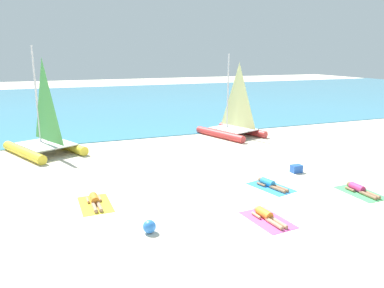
{
  "coord_description": "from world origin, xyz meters",
  "views": [
    {
      "loc": [
        -6.34,
        -10.44,
        5.48
      ],
      "look_at": [
        0.0,
        5.79,
        1.2
      ],
      "focal_mm": 34.82,
      "sensor_mm": 36.0,
      "label": 1
    }
  ],
  "objects_px": {
    "sailboat_yellow": "(45,138)",
    "towel_leftmost": "(95,204)",
    "sailboat_red": "(233,124)",
    "towel_rightmost": "(360,193)",
    "cooler_box": "(296,169)",
    "towel_center_right": "(271,187)",
    "towel_center_left": "(268,220)",
    "sunbather_center_right": "(270,184)",
    "sunbather_rightmost": "(360,189)",
    "sunbather_center_left": "(267,216)",
    "beach_ball": "(149,227)",
    "sunbather_leftmost": "(95,201)"
  },
  "relations": [
    {
      "from": "sunbather_leftmost",
      "to": "towel_center_left",
      "type": "relative_size",
      "value": 0.82
    },
    {
      "from": "sunbather_center_left",
      "to": "beach_ball",
      "type": "xyz_separation_m",
      "value": [
        -3.95,
        0.51,
        0.08
      ]
    },
    {
      "from": "towel_rightmost",
      "to": "cooler_box",
      "type": "height_order",
      "value": "cooler_box"
    },
    {
      "from": "sunbather_center_left",
      "to": "sunbather_leftmost",
      "type": "bearing_deg",
      "value": 141.14
    },
    {
      "from": "sailboat_red",
      "to": "towel_rightmost",
      "type": "distance_m",
      "value": 11.36
    },
    {
      "from": "towel_rightmost",
      "to": "cooler_box",
      "type": "bearing_deg",
      "value": 103.87
    },
    {
      "from": "towel_center_right",
      "to": "beach_ball",
      "type": "distance_m",
      "value": 6.16
    },
    {
      "from": "towel_leftmost",
      "to": "towel_rightmost",
      "type": "relative_size",
      "value": 1.0
    },
    {
      "from": "sunbather_center_left",
      "to": "sunbather_rightmost",
      "type": "xyz_separation_m",
      "value": [
        4.85,
        0.79,
        0.0
      ]
    },
    {
      "from": "sunbather_rightmost",
      "to": "sunbather_center_left",
      "type": "bearing_deg",
      "value": -172.22
    },
    {
      "from": "towel_center_right",
      "to": "sunbather_rightmost",
      "type": "distance_m",
      "value": 3.5
    },
    {
      "from": "cooler_box",
      "to": "sailboat_yellow",
      "type": "bearing_deg",
      "value": 143.88
    },
    {
      "from": "sunbather_center_left",
      "to": "sunbather_center_right",
      "type": "distance_m",
      "value": 3.22
    },
    {
      "from": "towel_center_left",
      "to": "sailboat_red",
      "type": "bearing_deg",
      "value": 67.81
    },
    {
      "from": "sailboat_red",
      "to": "towel_rightmost",
      "type": "xyz_separation_m",
      "value": [
        -0.1,
        -11.33,
        -0.8
      ]
    },
    {
      "from": "sailboat_red",
      "to": "beach_ball",
      "type": "height_order",
      "value": "sailboat_red"
    },
    {
      "from": "sailboat_red",
      "to": "towel_center_right",
      "type": "bearing_deg",
      "value": -127.03
    },
    {
      "from": "towel_center_right",
      "to": "towel_center_left",
      "type": "bearing_deg",
      "value": -124.85
    },
    {
      "from": "towel_center_left",
      "to": "beach_ball",
      "type": "relative_size",
      "value": 4.56
    },
    {
      "from": "sunbather_center_right",
      "to": "towel_rightmost",
      "type": "relative_size",
      "value": 0.82
    },
    {
      "from": "towel_leftmost",
      "to": "sunbather_leftmost",
      "type": "bearing_deg",
      "value": 91.28
    },
    {
      "from": "sailboat_yellow",
      "to": "sailboat_red",
      "type": "distance_m",
      "value": 11.82
    },
    {
      "from": "towel_center_left",
      "to": "towel_rightmost",
      "type": "bearing_deg",
      "value": 9.23
    },
    {
      "from": "sunbather_center_right",
      "to": "cooler_box",
      "type": "bearing_deg",
      "value": 15.18
    },
    {
      "from": "sailboat_yellow",
      "to": "sunbather_rightmost",
      "type": "bearing_deg",
      "value": -68.26
    },
    {
      "from": "sunbather_leftmost",
      "to": "sunbather_center_left",
      "type": "height_order",
      "value": "same"
    },
    {
      "from": "sunbather_rightmost",
      "to": "cooler_box",
      "type": "xyz_separation_m",
      "value": [
        -0.78,
        3.08,
        0.05
      ]
    },
    {
      "from": "sailboat_yellow",
      "to": "towel_rightmost",
      "type": "bearing_deg",
      "value": -68.43
    },
    {
      "from": "sunbather_rightmost",
      "to": "towel_center_right",
      "type": "bearing_deg",
      "value": 147.76
    },
    {
      "from": "towel_center_right",
      "to": "sunbather_center_left",
      "type": "bearing_deg",
      "value": -125.63
    },
    {
      "from": "sailboat_yellow",
      "to": "towel_leftmost",
      "type": "distance_m",
      "value": 8.65
    },
    {
      "from": "towel_center_left",
      "to": "sunbather_rightmost",
      "type": "bearing_deg",
      "value": 10.0
    },
    {
      "from": "sailboat_yellow",
      "to": "towel_leftmost",
      "type": "bearing_deg",
      "value": -104.01
    },
    {
      "from": "sailboat_red",
      "to": "sunbather_center_left",
      "type": "xyz_separation_m",
      "value": [
        -4.95,
        -12.06,
        -0.68
      ]
    },
    {
      "from": "sunbather_leftmost",
      "to": "towel_rightmost",
      "type": "distance_m",
      "value": 10.47
    },
    {
      "from": "towel_center_right",
      "to": "cooler_box",
      "type": "bearing_deg",
      "value": 30.13
    },
    {
      "from": "sailboat_red",
      "to": "beach_ball",
      "type": "xyz_separation_m",
      "value": [
        -8.9,
        -11.55,
        -0.6
      ]
    },
    {
      "from": "sailboat_red",
      "to": "towel_leftmost",
      "type": "distance_m",
      "value": 13.39
    },
    {
      "from": "sailboat_red",
      "to": "sunbather_rightmost",
      "type": "height_order",
      "value": "sailboat_red"
    },
    {
      "from": "towel_center_left",
      "to": "sunbather_center_left",
      "type": "bearing_deg",
      "value": 95.36
    },
    {
      "from": "towel_rightmost",
      "to": "sunbather_leftmost",
      "type": "bearing_deg",
      "value": 164.76
    },
    {
      "from": "sailboat_yellow",
      "to": "cooler_box",
      "type": "height_order",
      "value": "sailboat_yellow"
    },
    {
      "from": "towel_center_left",
      "to": "towel_center_right",
      "type": "height_order",
      "value": "same"
    },
    {
      "from": "sailboat_yellow",
      "to": "beach_ball",
      "type": "xyz_separation_m",
      "value": [
        2.92,
        -11.35,
        -0.67
      ]
    },
    {
      "from": "cooler_box",
      "to": "sailboat_red",
      "type": "bearing_deg",
      "value": 83.91
    },
    {
      "from": "sailboat_red",
      "to": "towel_leftmost",
      "type": "xyz_separation_m",
      "value": [
        -10.19,
        -8.65,
        -0.8
      ]
    },
    {
      "from": "towel_center_right",
      "to": "sunbather_center_right",
      "type": "relative_size",
      "value": 1.22
    },
    {
      "from": "beach_ball",
      "to": "towel_rightmost",
      "type": "bearing_deg",
      "value": 1.4
    },
    {
      "from": "towel_center_right",
      "to": "towel_rightmost",
      "type": "height_order",
      "value": "same"
    },
    {
      "from": "sunbather_leftmost",
      "to": "sunbather_center_right",
      "type": "bearing_deg",
      "value": -7.95
    }
  ]
}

